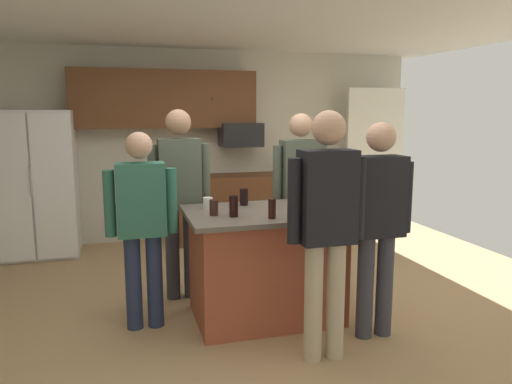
{
  "coord_description": "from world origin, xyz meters",
  "views": [
    {
      "loc": [
        -1.01,
        -3.96,
        1.76
      ],
      "look_at": [
        0.15,
        0.15,
        1.05
      ],
      "focal_mm": 33.97,
      "sensor_mm": 36.0,
      "label": 1
    }
  ],
  "objects": [
    {
      "name": "kitchen_island",
      "position": [
        0.15,
        -0.15,
        0.47
      ],
      "size": [
        1.34,
        0.94,
        0.94
      ],
      "color": "#9E4C33",
      "rests_on": "ground"
    },
    {
      "name": "mug_blue_stoneware",
      "position": [
        0.62,
        0.03,
        0.99
      ],
      "size": [
        0.13,
        0.09,
        0.1
      ],
      "color": "#4C6B99",
      "rests_on": "kitchen_island"
    },
    {
      "name": "cabinet_run_upper",
      "position": [
        -0.4,
        2.6,
        1.93
      ],
      "size": [
        2.4,
        0.38,
        0.75
      ],
      "color": "brown"
    },
    {
      "name": "mug_ceramic_white",
      "position": [
        -0.3,
        0.04,
        0.99
      ],
      "size": [
        0.13,
        0.08,
        0.1
      ],
      "color": "white",
      "rests_on": "kitchen_island"
    },
    {
      "name": "person_elder_center",
      "position": [
        -0.49,
        0.49,
        1.04
      ],
      "size": [
        0.57,
        0.23,
        1.78
      ],
      "rotation": [
        0.0,
        0.0,
        -0.79
      ],
      "color": "#383842",
      "rests_on": "ground"
    },
    {
      "name": "glass_stout_tall",
      "position": [
        0.04,
        0.14,
        1.01
      ],
      "size": [
        0.08,
        0.08,
        0.15
      ],
      "color": "black",
      "rests_on": "kitchen_island"
    },
    {
      "name": "person_guest_right",
      "position": [
        0.34,
        -0.96,
        1.03
      ],
      "size": [
        0.57,
        0.23,
        1.77
      ],
      "rotation": [
        0.0,
        0.0,
        1.8
      ],
      "color": "tan",
      "rests_on": "ground"
    },
    {
      "name": "person_host_foreground",
      "position": [
        0.72,
        0.53,
        1.01
      ],
      "size": [
        0.57,
        0.23,
        1.75
      ],
      "rotation": [
        0.0,
        0.0,
        -2.26
      ],
      "color": "#4C5166",
      "rests_on": "ground"
    },
    {
      "name": "floor",
      "position": [
        0.0,
        0.0,
        0.0
      ],
      "size": [
        7.04,
        7.04,
        0.0
      ],
      "primitive_type": "plane",
      "color": "tan",
      "rests_on": "ground"
    },
    {
      "name": "glass_dark_ale",
      "position": [
        -0.3,
        -0.21,
        1.0
      ],
      "size": [
        0.07,
        0.07,
        0.13
      ],
      "color": "#321B18",
      "rests_on": "kitchen_island"
    },
    {
      "name": "tumbler_amber",
      "position": [
        0.11,
        -0.45,
        1.02
      ],
      "size": [
        0.06,
        0.06,
        0.16
      ],
      "color": "black",
      "rests_on": "kitchen_island"
    },
    {
      "name": "back_wall",
      "position": [
        0.0,
        2.8,
        1.3
      ],
      "size": [
        6.4,
        0.1,
        2.6
      ],
      "primitive_type": "cube",
      "color": "beige",
      "rests_on": "ground"
    },
    {
      "name": "glass_short_whisky",
      "position": [
        -0.16,
        -0.31,
        1.02
      ],
      "size": [
        0.07,
        0.07,
        0.17
      ],
      "color": "black",
      "rests_on": "kitchen_island"
    },
    {
      "name": "cabinet_run_lower",
      "position": [
        0.6,
        2.48,
        0.45
      ],
      "size": [
        1.8,
        0.63,
        0.9
      ],
      "color": "brown",
      "rests_on": "ground"
    },
    {
      "name": "refrigerator",
      "position": [
        -2.0,
        2.38,
        0.89
      ],
      "size": [
        0.92,
        0.76,
        1.78
      ],
      "color": "white",
      "rests_on": "ground"
    },
    {
      "name": "french_door_window_panel",
      "position": [
        2.6,
        2.4,
        1.1
      ],
      "size": [
        0.9,
        0.06,
        2.0
      ],
      "primitive_type": "cube",
      "color": "white",
      "rests_on": "ground"
    },
    {
      "name": "ceiling",
      "position": [
        0.0,
        0.0,
        2.6
      ],
      "size": [
        7.04,
        7.04,
        0.0
      ],
      "primitive_type": "plane",
      "color": "white"
    },
    {
      "name": "microwave_over_range",
      "position": [
        0.6,
        2.5,
        1.45
      ],
      "size": [
        0.56,
        0.4,
        0.32
      ],
      "primitive_type": "cube",
      "color": "black"
    },
    {
      "name": "person_guest_by_door",
      "position": [
        -0.86,
        -0.08,
        0.92
      ],
      "size": [
        0.57,
        0.22,
        1.61
      ],
      "rotation": [
        0.0,
        0.0,
        -0.07
      ],
      "color": "#232D4C",
      "rests_on": "ground"
    },
    {
      "name": "person_guest_left",
      "position": [
        0.87,
        -0.73,
        0.97
      ],
      "size": [
        0.57,
        0.22,
        1.68
      ],
      "rotation": [
        0.0,
        0.0,
        2.46
      ],
      "color": "#383842",
      "rests_on": "ground"
    }
  ]
}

